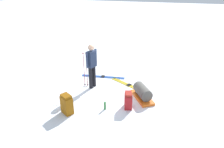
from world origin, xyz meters
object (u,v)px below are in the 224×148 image
object	(u,v)px
backpack_large_dark	(67,104)
gear_sled	(142,93)
thermos_bottle	(105,106)
backpack_bright	(128,100)
ski_pair_near	(129,85)
ski_pair_far	(103,77)
skier_standing	(92,64)
ski_poles_planted_near	(85,68)

from	to	relation	value
backpack_large_dark	gear_sled	distance (m)	2.59
gear_sled	thermos_bottle	distance (m)	1.44
backpack_large_dark	thermos_bottle	bearing A→B (deg)	-149.41
backpack_bright	thermos_bottle	distance (m)	0.76
ski_pair_near	ski_pair_far	xyz separation A→B (m)	(1.27, -0.37, -0.00)
ski_pair_near	backpack_bright	bearing A→B (deg)	104.93
skier_standing	ski_poles_planted_near	world-z (taller)	skier_standing
ski_pair_near	thermos_bottle	bearing A→B (deg)	81.77
ski_pair_far	backpack_bright	bearing A→B (deg)	131.79
backpack_large_dark	backpack_bright	bearing A→B (deg)	-150.48
skier_standing	thermos_bottle	world-z (taller)	skier_standing
backpack_large_dark	backpack_bright	world-z (taller)	backpack_large_dark
backpack_large_dark	ski_pair_far	bearing A→B (deg)	-90.16
skier_standing	ski_pair_near	bearing A→B (deg)	-155.10
ski_pair_far	gear_sled	bearing A→B (deg)	149.61
skier_standing	backpack_large_dark	xyz separation A→B (m)	(-0.02, 1.84, -0.64)
skier_standing	gear_sled	world-z (taller)	skier_standing
gear_sled	thermos_bottle	bearing A→B (deg)	47.64
skier_standing	thermos_bottle	bearing A→B (deg)	129.52
ski_poles_planted_near	skier_standing	bearing A→B (deg)	-176.39
ski_poles_planted_near	gear_sled	xyz separation A→B (m)	(-2.27, 0.17, -0.53)
ski_pair_far	backpack_bright	xyz separation A→B (m)	(-1.67, 1.87, 0.25)
ski_pair_near	ski_pair_far	world-z (taller)	same
ski_pair_far	gear_sled	xyz separation A→B (m)	(-1.97, 1.16, 0.21)
gear_sled	thermos_bottle	world-z (taller)	gear_sled
backpack_large_dark	ski_poles_planted_near	distance (m)	1.90
backpack_bright	ski_pair_near	bearing A→B (deg)	-75.07
ski_poles_planted_near	thermos_bottle	bearing A→B (deg)	136.54
skier_standing	ski_pair_near	xyz separation A→B (m)	(-1.29, -0.60, -0.94)
ski_poles_planted_near	backpack_large_dark	bearing A→B (deg)	98.88
ski_pair_far	ski_poles_planted_near	distance (m)	1.27
backpack_bright	gear_sled	size ratio (longest dim) A/B	0.47
ski_poles_planted_near	gear_sled	world-z (taller)	ski_poles_planted_near
backpack_bright	thermos_bottle	xyz separation A→B (m)	(0.67, 0.35, -0.14)
backpack_large_dark	backpack_bright	xyz separation A→B (m)	(-1.68, -0.95, -0.05)
backpack_large_dark	ski_poles_planted_near	bearing A→B (deg)	-81.12
thermos_bottle	skier_standing	bearing A→B (deg)	-50.48
ski_pair_near	gear_sled	distance (m)	1.07
ski_pair_far	thermos_bottle	size ratio (longest dim) A/B	7.16
ski_pair_far	ski_poles_planted_near	size ratio (longest dim) A/B	1.36
backpack_bright	thermos_bottle	size ratio (longest dim) A/B	2.09
skier_standing	ski_pair_far	size ratio (longest dim) A/B	0.91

